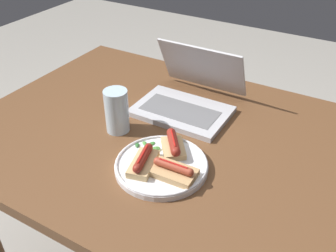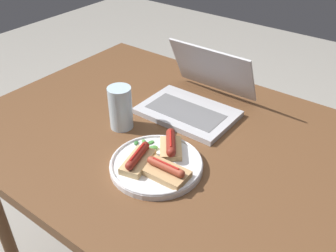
% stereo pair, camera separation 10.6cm
% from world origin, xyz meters
% --- Properties ---
extents(desk, '(1.17, 0.90, 0.71)m').
position_xyz_m(desk, '(0.00, 0.00, 0.64)').
color(desk, brown).
rests_on(desk, ground_plane).
extents(laptop, '(0.30, 0.29, 0.20)m').
position_xyz_m(laptop, '(0.01, 0.16, 0.75)').
color(laptop, '#B7B7BC').
rests_on(laptop, desk).
extents(plate, '(0.25, 0.25, 0.02)m').
position_xyz_m(plate, '(0.09, -0.15, 0.72)').
color(plate, silver).
rests_on(plate, desk).
extents(sausage_toast_left, '(0.08, 0.12, 0.04)m').
position_xyz_m(sausage_toast_left, '(0.06, -0.18, 0.75)').
color(sausage_toast_left, tan).
rests_on(sausage_toast_left, plate).
extents(sausage_toast_middle, '(0.10, 0.11, 0.04)m').
position_xyz_m(sausage_toast_middle, '(0.09, -0.08, 0.75)').
color(sausage_toast_middle, tan).
rests_on(sausage_toast_middle, plate).
extents(sausage_toast_right, '(0.12, 0.07, 0.04)m').
position_xyz_m(sausage_toast_right, '(0.14, -0.17, 0.74)').
color(sausage_toast_right, tan).
rests_on(sausage_toast_right, plate).
extents(salad_pile, '(0.08, 0.05, 0.01)m').
position_xyz_m(salad_pile, '(0.03, -0.11, 0.73)').
color(salad_pile, '#4C8E3D').
rests_on(salad_pile, plate).
extents(drinking_glass, '(0.07, 0.07, 0.14)m').
position_xyz_m(drinking_glass, '(-0.12, -0.06, 0.78)').
color(drinking_glass, silver).
rests_on(drinking_glass, desk).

